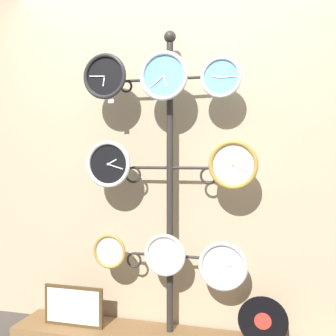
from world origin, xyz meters
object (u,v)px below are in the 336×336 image
clock_top_left (105,76)px  vinyl_record (263,321)px  clock_bottom_right (223,266)px  clock_bottom_center (165,255)px  picture_frame (73,306)px  clock_top_right (221,77)px  clock_middle_left (108,164)px  display_stand (170,220)px  clock_middle_right (233,165)px  clock_top_center (164,76)px  clock_bottom_left (110,251)px

clock_top_left → vinyl_record: (1.05, 0.07, -1.59)m
clock_bottom_right → vinyl_record: bearing=9.3°
clock_bottom_center → picture_frame: clock_bottom_center is taller
clock_top_right → clock_middle_left: (-0.76, -0.02, -0.55)m
clock_bottom_right → clock_top_left: bearing=-178.1°
display_stand → clock_middle_right: (0.44, -0.12, 0.38)m
clock_top_center → clock_bottom_left: bearing=176.9°
picture_frame → clock_top_left: bearing=-4.6°
clock_bottom_right → vinyl_record: 0.43m
clock_top_center → clock_bottom_center: clock_top_center is taller
vinyl_record → picture_frame: bearing=-178.0°
clock_middle_left → clock_top_center: bearing=-1.6°
clock_top_right → display_stand: bearing=165.7°
clock_top_left → vinyl_record: clock_top_left is taller
clock_middle_left → clock_bottom_left: clock_middle_left is taller
clock_bottom_left → clock_top_left: bearing=-139.8°
clock_middle_right → vinyl_record: bearing=20.7°
clock_top_left → clock_bottom_center: bearing=1.8°
clock_middle_right → clock_top_right: bearing=161.1°
clock_top_right → clock_bottom_center: bearing=-178.1°
clock_bottom_center → clock_bottom_right: clock_bottom_center is taller
clock_top_left → clock_bottom_center: clock_top_left is taller
clock_middle_left → vinyl_record: (1.03, 0.06, -0.99)m
display_stand → clock_bottom_left: display_stand is taller
clock_top_center → picture_frame: 1.72m
clock_top_center → vinyl_record: clock_top_center is taller
display_stand → clock_top_left: size_ratio=6.81×
clock_bottom_center → clock_top_right: bearing=1.9°
clock_top_center → clock_middle_right: (0.45, 0.00, -0.57)m
vinyl_record → clock_top_left: bearing=-176.3°
clock_middle_left → clock_bottom_left: (0.00, 0.01, -0.60)m
clock_top_center → clock_bottom_right: clock_top_center is taller
clock_bottom_left → vinyl_record: clock_bottom_left is taller
display_stand → clock_top_center: (-0.01, -0.12, 0.96)m
clock_middle_right → clock_bottom_left: 1.03m
display_stand → clock_bottom_center: (-0.01, -0.10, -0.22)m
clock_middle_right → clock_top_center: bearing=-179.9°
clock_middle_left → clock_bottom_right: bearing=1.3°
clock_middle_right → clock_bottom_right: clock_middle_right is taller
clock_top_center → clock_bottom_center: (0.00, 0.02, -1.17)m
display_stand → clock_top_center: size_ratio=6.53×
clock_middle_left → clock_bottom_center: clock_middle_left is taller
clock_middle_left → clock_bottom_right: clock_middle_left is taller
clock_middle_right → clock_bottom_left: size_ratio=1.30×
clock_bottom_left → clock_bottom_right: clock_bottom_left is taller
clock_top_left → clock_middle_left: (0.02, 0.01, -0.59)m
clock_top_left → clock_top_center: 0.41m
display_stand → vinyl_record: bearing=-4.5°
clock_top_right → vinyl_record: size_ratio=0.83×
clock_top_left → clock_top_right: 0.78m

